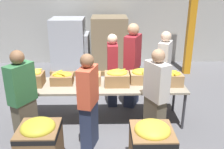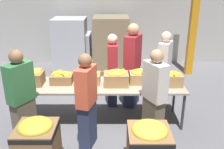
{
  "view_description": "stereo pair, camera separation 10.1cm",
  "coord_description": "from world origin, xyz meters",
  "px_view_note": "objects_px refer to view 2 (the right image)",
  "views": [
    {
      "loc": [
        0.09,
        -4.3,
        2.56
      ],
      "look_at": [
        0.18,
        -0.01,
        0.95
      ],
      "focal_mm": 40.0,
      "sensor_mm": 36.0,
      "label": 1
    },
    {
      "loc": [
        0.19,
        -4.31,
        2.56
      ],
      "look_at": [
        0.18,
        -0.01,
        0.95
      ],
      "focal_mm": 40.0,
      "sensor_mm": 36.0,
      "label": 2
    }
  ],
  "objects_px": {
    "support_pillar": "(196,4)",
    "banana_box_4": "(141,76)",
    "volunteer_5": "(87,102)",
    "pallet_stack_0": "(71,45)",
    "volunteer_4": "(155,97)",
    "sorting_table": "(103,87)",
    "volunteer_1": "(113,71)",
    "volunteer_2": "(165,69)",
    "pallet_stack_1": "(78,51)",
    "banana_box_0": "(32,76)",
    "banana_box_2": "(89,77)",
    "banana_box_5": "(171,79)",
    "banana_box_3": "(117,77)",
    "pallet_stack_2": "(112,44)",
    "volunteer_0": "(133,66)",
    "volunteer_3": "(23,99)",
    "donation_bin_0": "(38,144)",
    "banana_box_1": "(62,77)",
    "donation_bin_1": "(149,146)"
  },
  "relations": [
    {
      "from": "banana_box_0",
      "to": "pallet_stack_2",
      "type": "bearing_deg",
      "value": 63.87
    },
    {
      "from": "support_pillar",
      "to": "pallet_stack_1",
      "type": "relative_size",
      "value": 3.68
    },
    {
      "from": "support_pillar",
      "to": "pallet_stack_1",
      "type": "xyz_separation_m",
      "value": [
        -3.34,
        0.58,
        -1.47
      ]
    },
    {
      "from": "banana_box_3",
      "to": "volunteer_4",
      "type": "height_order",
      "value": "volunteer_4"
    },
    {
      "from": "banana_box_5",
      "to": "volunteer_2",
      "type": "height_order",
      "value": "volunteer_2"
    },
    {
      "from": "volunteer_1",
      "to": "pallet_stack_2",
      "type": "distance_m",
      "value": 2.3
    },
    {
      "from": "sorting_table",
      "to": "volunteer_5",
      "type": "bearing_deg",
      "value": -104.86
    },
    {
      "from": "volunteer_1",
      "to": "pallet_stack_2",
      "type": "relative_size",
      "value": 0.97
    },
    {
      "from": "volunteer_3",
      "to": "volunteer_4",
      "type": "xyz_separation_m",
      "value": [
        2.13,
        0.08,
        -0.01
      ]
    },
    {
      "from": "banana_box_3",
      "to": "volunteer_0",
      "type": "bearing_deg",
      "value": 62.94
    },
    {
      "from": "banana_box_1",
      "to": "volunteer_3",
      "type": "distance_m",
      "value": 0.93
    },
    {
      "from": "banana_box_0",
      "to": "volunteer_2",
      "type": "height_order",
      "value": "volunteer_2"
    },
    {
      "from": "banana_box_3",
      "to": "volunteer_4",
      "type": "xyz_separation_m",
      "value": [
        0.61,
        -0.61,
        -0.11
      ]
    },
    {
      "from": "volunteer_2",
      "to": "support_pillar",
      "type": "distance_m",
      "value": 2.54
    },
    {
      "from": "banana_box_0",
      "to": "banana_box_2",
      "type": "height_order",
      "value": "banana_box_0"
    },
    {
      "from": "volunteer_4",
      "to": "volunteer_5",
      "type": "relative_size",
      "value": 1.01
    },
    {
      "from": "banana_box_2",
      "to": "volunteer_1",
      "type": "distance_m",
      "value": 0.78
    },
    {
      "from": "banana_box_0",
      "to": "banana_box_3",
      "type": "xyz_separation_m",
      "value": [
        1.57,
        -0.02,
        -0.01
      ]
    },
    {
      "from": "volunteer_5",
      "to": "pallet_stack_0",
      "type": "bearing_deg",
      "value": 28.4
    },
    {
      "from": "banana_box_0",
      "to": "volunteer_2",
      "type": "bearing_deg",
      "value": 15.17
    },
    {
      "from": "volunteer_0",
      "to": "volunteer_1",
      "type": "bearing_deg",
      "value": -70.15
    },
    {
      "from": "donation_bin_0",
      "to": "pallet_stack_0",
      "type": "bearing_deg",
      "value": 92.58
    },
    {
      "from": "volunteer_0",
      "to": "pallet_stack_1",
      "type": "height_order",
      "value": "volunteer_0"
    },
    {
      "from": "banana_box_5",
      "to": "volunteer_5",
      "type": "relative_size",
      "value": 0.29
    },
    {
      "from": "volunteer_4",
      "to": "sorting_table",
      "type": "bearing_deg",
      "value": 27.15
    },
    {
      "from": "volunteer_1",
      "to": "volunteer_2",
      "type": "relative_size",
      "value": 0.97
    },
    {
      "from": "banana_box_0",
      "to": "banana_box_3",
      "type": "bearing_deg",
      "value": -0.91
    },
    {
      "from": "banana_box_0",
      "to": "volunteer_5",
      "type": "bearing_deg",
      "value": -35.83
    },
    {
      "from": "banana_box_1",
      "to": "volunteer_1",
      "type": "bearing_deg",
      "value": 32.64
    },
    {
      "from": "banana_box_3",
      "to": "pallet_stack_2",
      "type": "relative_size",
      "value": 0.28
    },
    {
      "from": "volunteer_5",
      "to": "donation_bin_1",
      "type": "relative_size",
      "value": 2.07
    },
    {
      "from": "volunteer_0",
      "to": "volunteer_3",
      "type": "relative_size",
      "value": 1.11
    },
    {
      "from": "support_pillar",
      "to": "banana_box_4",
      "type": "bearing_deg",
      "value": -123.82
    },
    {
      "from": "pallet_stack_0",
      "to": "sorting_table",
      "type": "bearing_deg",
      "value": -70.55
    },
    {
      "from": "banana_box_2",
      "to": "banana_box_5",
      "type": "height_order",
      "value": "banana_box_5"
    },
    {
      "from": "volunteer_0",
      "to": "volunteer_5",
      "type": "bearing_deg",
      "value": -6.29
    },
    {
      "from": "banana_box_0",
      "to": "banana_box_3",
      "type": "relative_size",
      "value": 0.95
    },
    {
      "from": "volunteer_2",
      "to": "pallet_stack_1",
      "type": "xyz_separation_m",
      "value": [
        -2.2,
        2.51,
        -0.27
      ]
    },
    {
      "from": "banana_box_3",
      "to": "volunteer_5",
      "type": "relative_size",
      "value": 0.29
    },
    {
      "from": "banana_box_4",
      "to": "pallet_stack_2",
      "type": "relative_size",
      "value": 0.26
    },
    {
      "from": "banana_box_1",
      "to": "banana_box_3",
      "type": "relative_size",
      "value": 0.91
    },
    {
      "from": "banana_box_5",
      "to": "volunteer_0",
      "type": "distance_m",
      "value": 0.96
    },
    {
      "from": "banana_box_5",
      "to": "donation_bin_0",
      "type": "xyz_separation_m",
      "value": [
        -2.1,
        -1.33,
        -0.46
      ]
    },
    {
      "from": "volunteer_3",
      "to": "banana_box_2",
      "type": "bearing_deg",
      "value": -20.83
    },
    {
      "from": "sorting_table",
      "to": "volunteer_0",
      "type": "relative_size",
      "value": 1.71
    },
    {
      "from": "banana_box_2",
      "to": "support_pillar",
      "type": "relative_size",
      "value": 0.11
    },
    {
      "from": "banana_box_5",
      "to": "volunteer_1",
      "type": "xyz_separation_m",
      "value": [
        -1.05,
        0.74,
        -0.11
      ]
    },
    {
      "from": "volunteer_1",
      "to": "donation_bin_1",
      "type": "bearing_deg",
      "value": 12.63
    },
    {
      "from": "banana_box_2",
      "to": "volunteer_0",
      "type": "xyz_separation_m",
      "value": [
        0.87,
        0.6,
        0.01
      ]
    },
    {
      "from": "banana_box_4",
      "to": "volunteer_2",
      "type": "distance_m",
      "value": 0.84
    }
  ]
}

